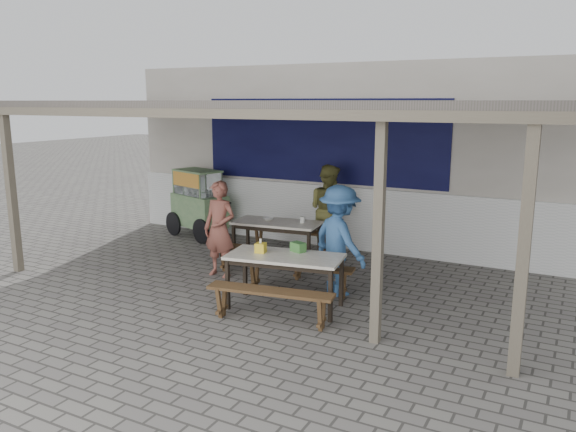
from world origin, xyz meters
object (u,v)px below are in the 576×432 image
(condiment_jar, at_px, (303,220))
(bench_right_street, at_px, (270,298))
(bench_left_street, at_px, (261,255))
(patron_street_side, at_px, (220,229))
(donation_box, at_px, (298,247))
(condiment_bowl, at_px, (268,219))
(table_left, at_px, (277,226))
(tissue_box, at_px, (261,248))
(bench_left_wall, at_px, (291,235))
(vendor_cart, at_px, (199,201))
(table_right, at_px, (285,260))
(patron_wall_side, at_px, (328,209))
(patron_right_table, at_px, (340,240))
(bench_right_wall, at_px, (298,272))

(condiment_jar, bearing_deg, bench_right_street, -72.28)
(bench_left_street, bearing_deg, patron_street_side, -155.96)
(bench_right_street, bearing_deg, patron_street_side, 131.95)
(donation_box, bearing_deg, condiment_bowl, 130.97)
(table_left, distance_m, bench_right_street, 2.73)
(table_left, bearing_deg, condiment_jar, 12.18)
(tissue_box, distance_m, condiment_jar, 2.05)
(bench_left_wall, bearing_deg, table_left, -90.00)
(patron_street_side, distance_m, condiment_jar, 1.49)
(vendor_cart, bearing_deg, condiment_bowl, -5.03)
(table_left, relative_size, table_right, 0.95)
(patron_wall_side, distance_m, condiment_bowl, 1.22)
(bench_left_street, xyz_separation_m, bench_right_street, (1.16, -1.71, 0.00))
(condiment_jar, bearing_deg, patron_right_table, -43.75)
(patron_wall_side, xyz_separation_m, tissue_box, (0.27, -2.90, -0.02))
(patron_wall_side, relative_size, donation_box, 8.45)
(bench_right_street, xyz_separation_m, tissue_box, (-0.46, 0.54, 0.47))
(table_right, bearing_deg, condiment_jar, 100.47)
(tissue_box, relative_size, condiment_jar, 1.31)
(condiment_jar, bearing_deg, patron_street_side, -127.00)
(patron_wall_side, distance_m, donation_box, 2.71)
(bench_left_wall, height_order, bench_right_street, same)
(table_right, height_order, patron_street_side, patron_street_side)
(bench_left_wall, height_order, bench_right_wall, same)
(patron_wall_side, height_order, patron_right_table, patron_wall_side)
(bench_left_street, distance_m, bench_right_wall, 1.11)
(patron_right_table, bearing_deg, patron_wall_side, -32.19)
(bench_right_wall, xyz_separation_m, patron_wall_side, (-0.53, 2.29, 0.49))
(patron_wall_side, height_order, tissue_box, patron_wall_side)
(patron_right_table, relative_size, condiment_jar, 15.85)
(table_left, xyz_separation_m, tissue_box, (0.79, -1.87, 0.14))
(bench_right_street, height_order, tissue_box, tissue_box)
(vendor_cart, bearing_deg, bench_right_street, -25.34)
(donation_box, relative_size, condiment_bowl, 1.11)
(patron_street_side, bearing_deg, condiment_bowl, 76.88)
(patron_street_side, distance_m, patron_right_table, 2.05)
(table_right, xyz_separation_m, condiment_jar, (-0.72, 1.98, 0.13))
(condiment_bowl, bearing_deg, vendor_cart, 157.49)
(table_left, height_order, tissue_box, tissue_box)
(patron_right_table, xyz_separation_m, condiment_jar, (-1.15, 1.10, -0.01))
(bench_left_street, bearing_deg, tissue_box, -66.18)
(bench_right_street, xyz_separation_m, patron_right_table, (0.33, 1.46, 0.47))
(bench_left_wall, relative_size, tissue_box, 12.08)
(tissue_box, height_order, donation_box, tissue_box)
(bench_right_wall, xyz_separation_m, vendor_cart, (-3.45, 2.22, 0.42))
(table_left, relative_size, bench_left_street, 0.97)
(donation_box, bearing_deg, condiment_jar, 114.66)
(table_left, height_order, vendor_cart, vendor_cart)
(table_left, distance_m, patron_right_table, 1.85)
(tissue_box, xyz_separation_m, condiment_jar, (-0.36, 2.02, -0.02))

